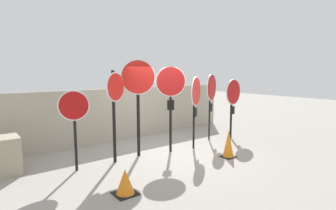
% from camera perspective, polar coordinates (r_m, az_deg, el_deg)
% --- Properties ---
extents(ground_plane, '(40.00, 40.00, 0.00)m').
position_cam_1_polar(ground_plane, '(7.93, 0.55, -10.09)').
color(ground_plane, gray).
extents(fence_back, '(8.43, 0.12, 1.80)m').
position_cam_1_polar(fence_back, '(9.51, -7.71, -1.70)').
color(fence_back, '#A89E89').
rests_on(fence_back, ground).
extents(stop_sign_0, '(0.68, 0.28, 1.94)m').
position_cam_1_polar(stop_sign_0, '(6.48, -19.76, -1.55)').
color(stop_sign_0, black).
rests_on(stop_sign_0, ground).
extents(stop_sign_1, '(0.67, 0.39, 2.40)m').
position_cam_1_polar(stop_sign_1, '(6.82, -11.47, 1.28)').
color(stop_sign_1, black).
rests_on(stop_sign_1, ground).
extents(stop_sign_2, '(0.89, 0.41, 2.70)m').
position_cam_1_polar(stop_sign_2, '(7.21, -6.51, 3.52)').
color(stop_sign_2, black).
rests_on(stop_sign_2, ground).
extents(stop_sign_3, '(0.76, 0.48, 2.53)m').
position_cam_1_polar(stop_sign_3, '(7.55, 0.58, 3.11)').
color(stop_sign_3, black).
rests_on(stop_sign_3, ground).
extents(stop_sign_4, '(0.79, 0.48, 2.23)m').
position_cam_1_polar(stop_sign_4, '(7.99, 6.06, 1.94)').
color(stop_sign_4, black).
rests_on(stop_sign_4, ground).
extents(stop_sign_5, '(0.84, 0.40, 2.29)m').
position_cam_1_polar(stop_sign_5, '(9.07, 9.42, 2.95)').
color(stop_sign_5, black).
rests_on(stop_sign_5, ground).
extents(stop_sign_6, '(0.90, 0.19, 2.11)m').
position_cam_1_polar(stop_sign_6, '(9.53, 13.96, 1.76)').
color(stop_sign_6, black).
rests_on(stop_sign_6, ground).
extents(traffic_cone_0, '(0.36, 0.36, 0.76)m').
position_cam_1_polar(traffic_cone_0, '(7.53, 13.03, -8.25)').
color(traffic_cone_0, black).
rests_on(traffic_cone_0, ground).
extents(traffic_cone_1, '(0.43, 0.43, 0.50)m').
position_cam_1_polar(traffic_cone_1, '(5.34, -9.31, -16.19)').
color(traffic_cone_1, black).
rests_on(traffic_cone_1, ground).
extents(storage_crate, '(0.79, 0.80, 0.88)m').
position_cam_1_polar(storage_crate, '(7.26, -32.71, -9.30)').
color(storage_crate, '#9E937A').
rests_on(storage_crate, ground).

